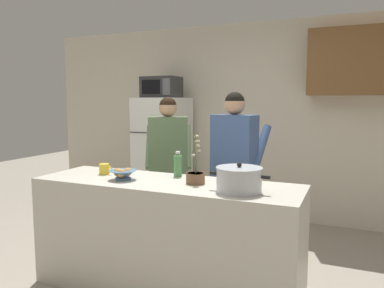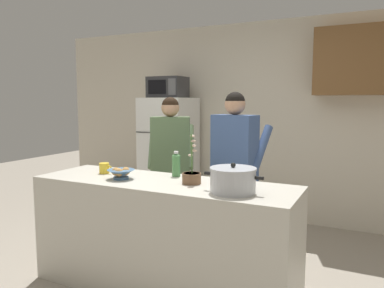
{
  "view_description": "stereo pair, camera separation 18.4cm",
  "coord_description": "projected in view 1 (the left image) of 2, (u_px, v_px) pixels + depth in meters",
  "views": [
    {
      "loc": [
        1.38,
        -2.65,
        1.57
      ],
      "look_at": [
        0.0,
        0.55,
        1.17
      ],
      "focal_mm": 34.87,
      "sensor_mm": 36.0,
      "label": 1
    },
    {
      "loc": [
        1.55,
        -2.57,
        1.57
      ],
      "look_at": [
        0.0,
        0.55,
        1.17
      ],
      "focal_mm": 34.87,
      "sensor_mm": 36.0,
      "label": 2
    }
  ],
  "objects": [
    {
      "name": "person_by_sink",
      "position": [
        234.0,
        158.0,
        3.55
      ],
      "size": [
        0.57,
        0.5,
        1.66
      ],
      "color": "#726656",
      "rests_on": "ground"
    },
    {
      "name": "bottle_near_edge",
      "position": [
        178.0,
        164.0,
        3.23
      ],
      "size": [
        0.07,
        0.07,
        0.22
      ],
      "color": "#4C8C4C",
      "rests_on": "kitchen_island"
    },
    {
      "name": "back_wall_unit",
      "position": [
        262.0,
        113.0,
        4.94
      ],
      "size": [
        6.0,
        0.48,
        2.6
      ],
      "color": "beige",
      "rests_on": "ground"
    },
    {
      "name": "cooking_pot",
      "position": [
        239.0,
        180.0,
        2.68
      ],
      "size": [
        0.45,
        0.33,
        0.22
      ],
      "color": "silver",
      "rests_on": "kitchen_island"
    },
    {
      "name": "person_near_pot",
      "position": [
        168.0,
        155.0,
        3.98
      ],
      "size": [
        0.6,
        0.56,
        1.62
      ],
      "color": "black",
      "rests_on": "ground"
    },
    {
      "name": "coffee_mug",
      "position": [
        105.0,
        169.0,
        3.33
      ],
      "size": [
        0.13,
        0.09,
        0.1
      ],
      "color": "yellow",
      "rests_on": "kitchen_island"
    },
    {
      "name": "refrigerator",
      "position": [
        163.0,
        157.0,
        5.13
      ],
      "size": [
        0.64,
        0.68,
        1.62
      ],
      "color": "white",
      "rests_on": "ground"
    },
    {
      "name": "bread_bowl",
      "position": [
        123.0,
        174.0,
        3.09
      ],
      "size": [
        0.23,
        0.23,
        0.1
      ],
      "color": "#4C7299",
      "rests_on": "kitchen_island"
    },
    {
      "name": "potted_orchid",
      "position": [
        196.0,
        176.0,
        2.95
      ],
      "size": [
        0.15,
        0.15,
        0.4
      ],
      "color": "brown",
      "rests_on": "kitchen_island"
    },
    {
      "name": "microwave",
      "position": [
        161.0,
        87.0,
        5.0
      ],
      "size": [
        0.48,
        0.37,
        0.28
      ],
      "color": "#2D2D30",
      "rests_on": "refrigerator"
    },
    {
      "name": "kitchen_island",
      "position": [
        166.0,
        236.0,
        3.09
      ],
      "size": [
        2.21,
        0.68,
        0.92
      ],
      "primitive_type": "cube",
      "color": "beige",
      "rests_on": "ground"
    },
    {
      "name": "ground_plane",
      "position": [
        166.0,
        288.0,
        3.14
      ],
      "size": [
        14.0,
        14.0,
        0.0
      ],
      "primitive_type": "plane",
      "color": "#9E9384"
    }
  ]
}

